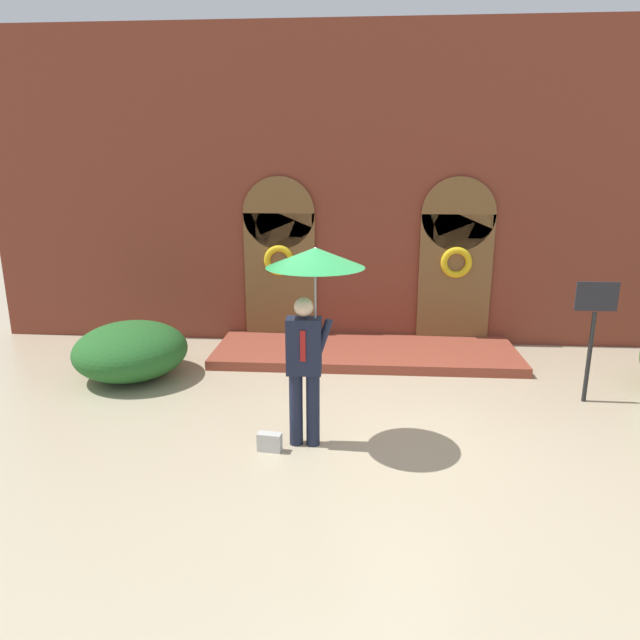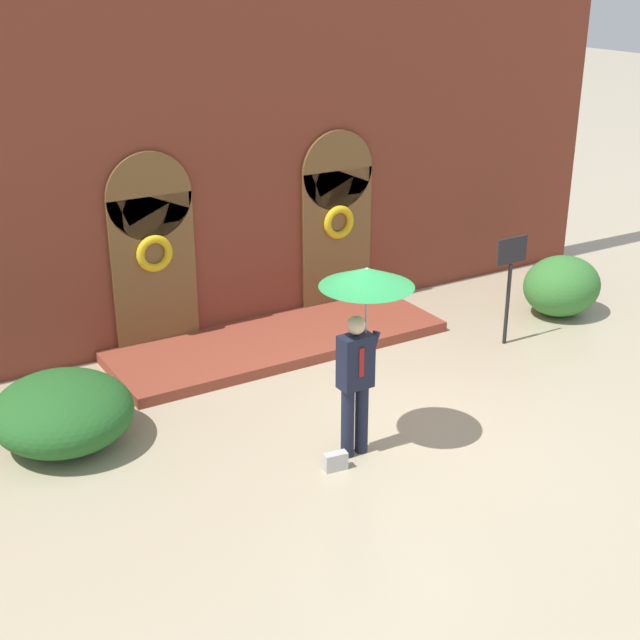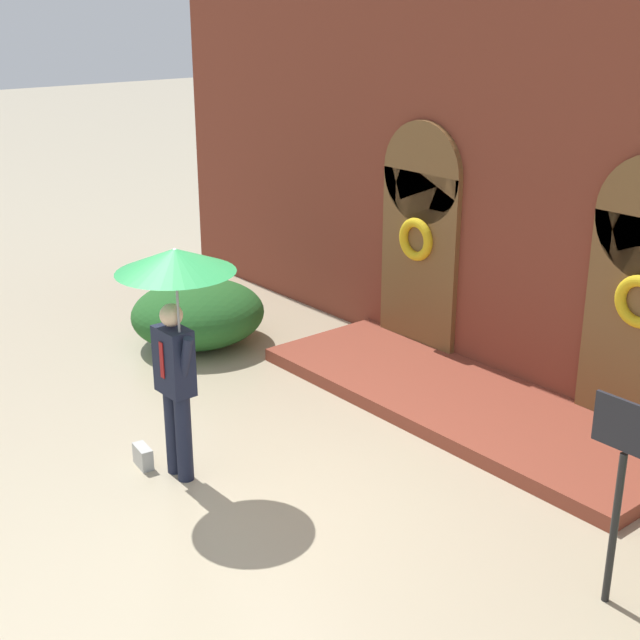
# 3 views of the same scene
# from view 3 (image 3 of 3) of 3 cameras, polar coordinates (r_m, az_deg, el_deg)

# --- Properties ---
(ground_plane) EXTENTS (80.00, 80.00, 0.00)m
(ground_plane) POSITION_cam_3_polar(r_m,az_deg,el_deg) (8.66, -4.90, -11.20)
(ground_plane) COLOR tan
(building_facade) EXTENTS (14.00, 2.30, 5.60)m
(building_facade) POSITION_cam_3_polar(r_m,az_deg,el_deg) (10.47, 13.91, 9.54)
(building_facade) COLOR brown
(building_facade) RESTS_ON ground
(person_with_umbrella) EXTENTS (1.10, 1.10, 2.36)m
(person_with_umbrella) POSITION_cam_3_polar(r_m,az_deg,el_deg) (8.24, -9.24, 1.59)
(person_with_umbrella) COLOR #191E33
(person_with_umbrella) RESTS_ON ground
(handbag) EXTENTS (0.29, 0.15, 0.22)m
(handbag) POSITION_cam_3_polar(r_m,az_deg,el_deg) (9.26, -11.26, -8.56)
(handbag) COLOR #B7B7B2
(handbag) RESTS_ON ground
(sign_post) EXTENTS (0.56, 0.06, 1.72)m
(sign_post) POSITION_cam_3_polar(r_m,az_deg,el_deg) (7.08, 18.76, -9.08)
(sign_post) COLOR black
(sign_post) RESTS_ON ground
(shrub_left) EXTENTS (1.73, 1.82, 0.87)m
(shrub_left) POSITION_cam_3_polar(r_m,az_deg,el_deg) (12.18, -7.81, 0.42)
(shrub_left) COLOR #235B23
(shrub_left) RESTS_ON ground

